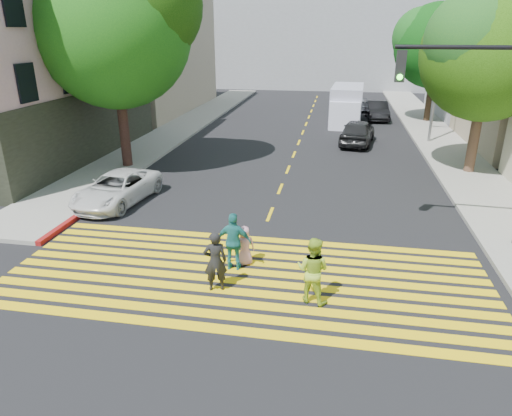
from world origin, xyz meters
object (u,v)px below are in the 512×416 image
(dark_car_parked, at_px, (377,110))
(pedestrian_man, at_px, (215,261))
(white_sedan, at_px, (117,189))
(white_van, at_px, (346,106))
(pedestrian_woman, at_px, (313,270))
(traffic_signal, at_px, (499,115))
(pedestrian_child, at_px, (245,246))
(silver_car, at_px, (352,102))
(tree_right_far, at_px, (438,41))
(dark_car_near, at_px, (357,132))
(tree_left, at_px, (115,21))
(pedestrian_extra, at_px, (234,242))
(tree_right_near, at_px, (491,46))

(dark_car_parked, bearing_deg, pedestrian_man, -105.53)
(white_sedan, relative_size, white_van, 0.74)
(pedestrian_woman, bearing_deg, traffic_signal, -121.85)
(pedestrian_woman, xyz_separation_m, white_van, (0.94, 24.14, 0.41))
(dark_car_parked, bearing_deg, pedestrian_child, -105.25)
(traffic_signal, bearing_deg, white_sedan, 176.48)
(white_sedan, bearing_deg, silver_car, 76.27)
(silver_car, xyz_separation_m, dark_car_parked, (1.82, -4.46, 0.01))
(white_sedan, bearing_deg, white_van, 70.99)
(pedestrian_man, relative_size, pedestrian_woman, 0.96)
(tree_right_far, xyz_separation_m, pedestrian_woman, (-7.00, -25.89, -4.87))
(silver_car, bearing_deg, dark_car_parked, 103.68)
(tree_right_far, relative_size, white_van, 1.45)
(silver_car, distance_m, dark_car_parked, 4.82)
(pedestrian_woman, xyz_separation_m, pedestrian_child, (-2.06, 1.62, -0.28))
(white_sedan, height_order, dark_car_near, dark_car_near)
(tree_left, height_order, pedestrian_child, tree_left)
(pedestrian_extra, xyz_separation_m, dark_car_near, (3.89, 16.51, -0.10))
(pedestrian_man, distance_m, dark_car_parked, 27.00)
(white_van, bearing_deg, dark_car_parked, 47.17)
(pedestrian_woman, bearing_deg, tree_left, -29.75)
(pedestrian_child, xyz_separation_m, traffic_signal, (7.03, 2.65, 3.56))
(white_sedan, relative_size, dark_car_near, 0.97)
(silver_car, bearing_deg, tree_left, 52.59)
(white_sedan, bearing_deg, dark_car_parked, 68.28)
(silver_car, bearing_deg, tree_right_near, 97.48)
(dark_car_parked, bearing_deg, pedestrian_woman, -100.18)
(silver_car, relative_size, traffic_signal, 0.74)
(pedestrian_man, distance_m, white_sedan, 7.92)
(tree_right_near, relative_size, pedestrian_man, 5.13)
(tree_right_near, xyz_separation_m, pedestrian_child, (-8.83, -10.87, -5.21))
(tree_right_far, xyz_separation_m, pedestrian_child, (-9.06, -24.27, -5.14))
(tree_left, distance_m, white_van, 18.16)
(tree_right_far, relative_size, pedestrian_man, 5.08)
(silver_car, height_order, dark_car_parked, dark_car_parked)
(pedestrian_extra, bearing_deg, pedestrian_child, -126.32)
(tree_right_far, distance_m, traffic_signal, 21.77)
(pedestrian_woman, relative_size, traffic_signal, 0.27)
(pedestrian_child, relative_size, white_van, 0.20)
(pedestrian_man, relative_size, pedestrian_extra, 0.97)
(pedestrian_child, bearing_deg, silver_car, -117.14)
(tree_right_far, height_order, silver_car, tree_right_far)
(pedestrian_child, distance_m, white_sedan, 7.28)
(pedestrian_woman, xyz_separation_m, dark_car_parked, (3.31, 26.45, -0.17))
(tree_right_far, xyz_separation_m, silver_car, (-5.51, 5.02, -5.05))
(tree_left, bearing_deg, tree_right_far, 42.48)
(pedestrian_extra, bearing_deg, pedestrian_man, 77.66)
(pedestrian_child, bearing_deg, tree_left, -69.46)
(tree_left, bearing_deg, pedestrian_man, -55.35)
(tree_left, bearing_deg, pedestrian_child, -49.23)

